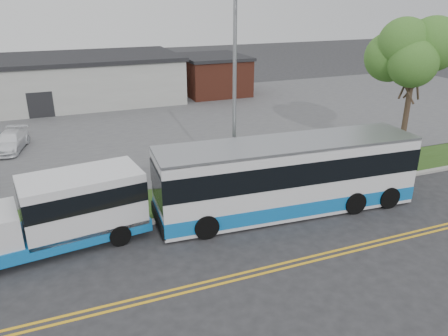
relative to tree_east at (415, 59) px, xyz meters
name	(u,v)px	position (x,y,z in m)	size (l,w,h in m)	color
ground	(196,228)	(-14.00, -3.00, -6.20)	(140.00, 140.00, 0.00)	#28282B
lane_line_north	(229,276)	(-14.00, -6.85, -6.20)	(70.00, 0.12, 0.01)	gold
lane_line_south	(232,281)	(-14.00, -7.15, -6.20)	(70.00, 0.12, 0.01)	gold
curb	(188,215)	(-14.00, -1.90, -6.13)	(80.00, 0.30, 0.15)	#9E9B93
verge	(177,200)	(-14.00, -0.10, -6.15)	(80.00, 3.30, 0.10)	#2D4717
parking_lot	(126,126)	(-14.00, 14.00, -6.15)	(80.00, 25.00, 0.10)	#4C4C4F
commercial_building	(38,82)	(-20.00, 24.00, -4.02)	(25.40, 10.40, 4.35)	#9E9E99
brick_wing	(213,75)	(-3.50, 23.00, -4.24)	(6.30, 7.30, 3.90)	brown
tree_east	(415,59)	(0.00, 0.00, 0.00)	(5.20, 5.20, 8.33)	#382A1E
streetlight_near	(235,92)	(-11.00, -0.27, -0.97)	(0.35, 1.53, 9.50)	gray
shuttle_bus	(65,209)	(-19.22, -2.31, -4.65)	(7.81, 3.39, 2.90)	#1065B1
transit_bus	(287,176)	(-9.49, -2.94, -4.49)	(12.37, 3.57, 3.39)	silver
pedestrian	(99,190)	(-17.60, 0.55, -5.27)	(0.61, 0.40, 1.68)	black
parked_car_b	(10,141)	(-21.98, 11.02, -5.52)	(1.65, 4.05, 1.18)	white
grocery_bag_left	(95,206)	(-17.90, 0.30, -5.94)	(0.32, 0.32, 0.32)	white
grocery_bag_right	(106,199)	(-17.30, 0.80, -5.94)	(0.32, 0.32, 0.32)	white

